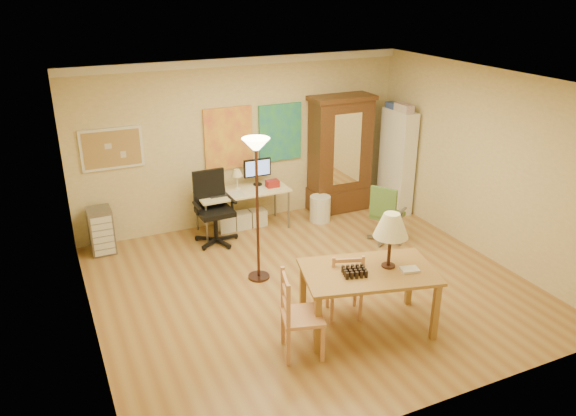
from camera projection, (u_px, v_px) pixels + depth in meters
name	position (u px, v px, depth m)	size (l,w,h in m)	color
floor	(311.00, 286.00, 7.50)	(5.50, 5.50, 0.00)	olive
crown_molding	(241.00, 61.00, 8.56)	(5.50, 0.08, 0.12)	white
corkboard	(112.00, 149.00, 8.22)	(0.90, 0.04, 0.62)	#9A7748
art_panel_left	(229.00, 138.00, 8.93)	(0.80, 0.04, 1.00)	yellow
art_panel_right	(280.00, 132.00, 9.28)	(0.75, 0.04, 0.95)	teal
dining_table	(377.00, 258.00, 6.33)	(1.67, 1.23, 1.41)	#946130
ladder_chair_back	(345.00, 286.00, 6.71)	(0.50, 0.49, 0.86)	tan
ladder_chair_left	(299.00, 317.00, 6.01)	(0.53, 0.55, 0.97)	tan
torchiere_lamp	(256.00, 168.00, 7.12)	(0.36, 0.36, 1.97)	#3C2118
computer_desk	(243.00, 205.00, 9.10)	(1.48, 0.65, 1.12)	beige
office_chair_black	(215.00, 224.00, 8.66)	(0.69, 0.69, 1.12)	black
office_chair_green	(386.00, 227.00, 8.68)	(0.59, 0.59, 0.94)	slate
drawer_cart	(101.00, 231.00, 8.32)	(0.34, 0.41, 0.68)	slate
armoire	(340.00, 162.00, 9.69)	(1.10, 0.52, 2.02)	#391A0F
bookshelf	(397.00, 162.00, 9.66)	(0.27, 0.71, 1.78)	white
wastebin	(320.00, 209.00, 9.44)	(0.35, 0.35, 0.44)	silver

